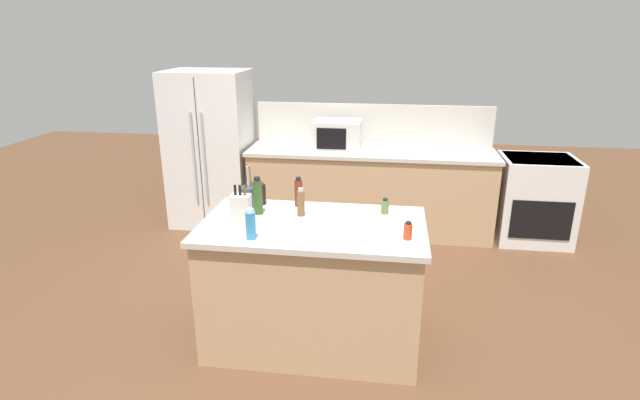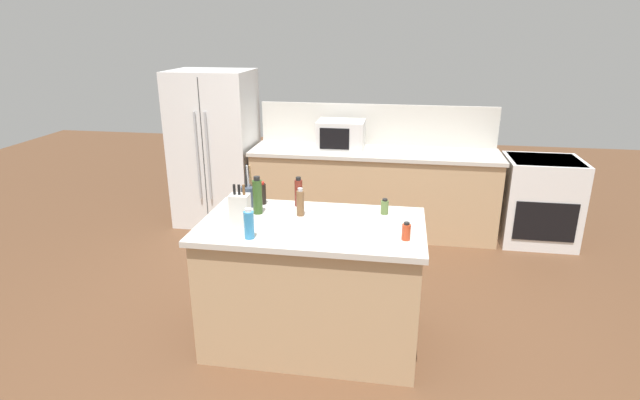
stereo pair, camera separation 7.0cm
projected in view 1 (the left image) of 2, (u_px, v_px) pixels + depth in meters
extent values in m
plane|color=brown|center=(313.00, 340.00, 3.74)|extent=(14.00, 14.00, 0.00)
cube|color=tan|center=(369.00, 193.00, 5.61)|extent=(2.67, 0.62, 0.90)
cube|color=beige|center=(371.00, 152.00, 5.46)|extent=(2.71, 0.66, 0.04)
cube|color=beige|center=(373.00, 124.00, 5.67)|extent=(2.67, 0.03, 0.46)
cube|color=tan|center=(313.00, 286.00, 3.59)|extent=(1.49, 0.83, 0.90)
cube|color=beige|center=(313.00, 226.00, 3.44)|extent=(1.55, 0.89, 0.04)
cube|color=white|center=(211.00, 149.00, 5.76)|extent=(0.90, 0.72, 1.77)
cube|color=#2D2D2D|center=(200.00, 157.00, 5.42)|extent=(0.01, 0.00, 1.68)
cylinder|color=#ADB2B7|center=(194.00, 157.00, 5.41)|extent=(0.02, 0.02, 0.97)
cylinder|color=#ADB2B7|center=(204.00, 157.00, 5.40)|extent=(0.02, 0.02, 0.97)
cube|color=white|center=(534.00, 199.00, 5.37)|extent=(0.76, 0.64, 0.92)
cube|color=black|center=(541.00, 220.00, 5.11)|extent=(0.61, 0.01, 0.41)
cube|color=black|center=(541.00, 159.00, 5.22)|extent=(0.68, 0.58, 0.02)
cube|color=white|center=(338.00, 135.00, 5.45)|extent=(0.51, 0.38, 0.32)
cube|color=black|center=(331.00, 139.00, 5.27)|extent=(0.31, 0.01, 0.22)
cube|color=beige|center=(241.00, 211.00, 3.36)|extent=(0.13, 0.10, 0.22)
cylinder|color=black|center=(235.00, 190.00, 3.31)|extent=(0.02, 0.02, 0.07)
cylinder|color=black|center=(240.00, 190.00, 3.31)|extent=(0.02, 0.02, 0.07)
cylinder|color=brown|center=(245.00, 190.00, 3.30)|extent=(0.02, 0.02, 0.07)
cylinder|color=#333D4C|center=(249.00, 197.00, 3.74)|extent=(0.12, 0.12, 0.15)
cylinder|color=olive|center=(250.00, 176.00, 3.70)|extent=(0.01, 0.05, 0.18)
cylinder|color=black|center=(246.00, 177.00, 3.70)|extent=(0.01, 0.05, 0.18)
cylinder|color=#B2B2B7|center=(248.00, 177.00, 3.68)|extent=(0.01, 0.03, 0.18)
cylinder|color=black|center=(262.00, 194.00, 3.78)|extent=(0.06, 0.06, 0.16)
cylinder|color=#B22319|center=(261.00, 183.00, 3.75)|extent=(0.04, 0.04, 0.02)
cylinder|color=brown|center=(301.00, 203.00, 3.55)|extent=(0.05, 0.05, 0.18)
cylinder|color=#B2B2B7|center=(301.00, 190.00, 3.51)|extent=(0.04, 0.04, 0.02)
cylinder|color=maroon|center=(298.00, 193.00, 3.74)|extent=(0.06, 0.06, 0.20)
cylinder|color=black|center=(298.00, 179.00, 3.70)|extent=(0.04, 0.04, 0.02)
cylinder|color=#567038|center=(385.00, 207.00, 3.60)|extent=(0.06, 0.06, 0.10)
cylinder|color=black|center=(385.00, 199.00, 3.58)|extent=(0.04, 0.04, 0.02)
cylinder|color=#B73D1E|center=(408.00, 231.00, 3.16)|extent=(0.06, 0.06, 0.10)
cylinder|color=black|center=(408.00, 223.00, 3.15)|extent=(0.04, 0.04, 0.02)
cylinder|color=#2D4C1E|center=(258.00, 197.00, 3.57)|extent=(0.07, 0.07, 0.25)
cylinder|color=black|center=(257.00, 179.00, 3.53)|extent=(0.04, 0.04, 0.03)
cylinder|color=#3384BC|center=(251.00, 225.00, 3.16)|extent=(0.07, 0.07, 0.18)
cylinder|color=white|center=(250.00, 211.00, 3.12)|extent=(0.04, 0.04, 0.02)
cylinder|color=silver|center=(233.00, 211.00, 3.50)|extent=(0.05, 0.05, 0.11)
cylinder|color=#B2B2B7|center=(233.00, 202.00, 3.48)|extent=(0.03, 0.03, 0.02)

